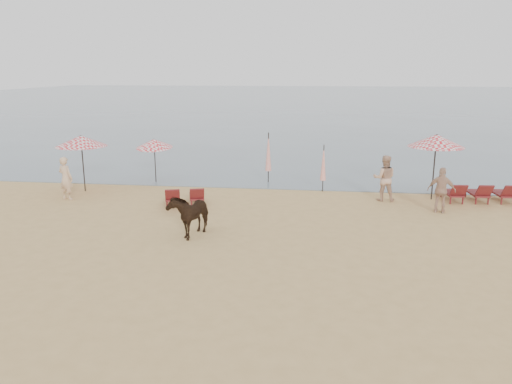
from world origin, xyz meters
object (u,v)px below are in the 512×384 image
(lounger_cluster_left, at_px, (185,196))
(beachgoer_right_b, at_px, (442,190))
(umbrella_open_right, at_px, (436,141))
(umbrella_closed_left, at_px, (323,163))
(lounger_cluster_right, at_px, (492,193))
(umbrella_closed_right, at_px, (268,152))
(cow, at_px, (190,213))
(umbrella_open_left_b, at_px, (154,143))
(umbrella_open_left_a, at_px, (81,141))
(beachgoer_right_a, at_px, (384,178))
(beachgoer_left, at_px, (66,178))

(lounger_cluster_left, relative_size, beachgoer_right_b, 1.06)
(umbrella_open_right, xyz_separation_m, umbrella_closed_left, (-4.50, 0.82, -1.17))
(lounger_cluster_right, xyz_separation_m, beachgoer_right_b, (-2.41, -1.82, 0.47))
(umbrella_closed_left, height_order, umbrella_closed_right, umbrella_closed_right)
(umbrella_open_right, bearing_deg, umbrella_closed_left, 158.11)
(cow, bearing_deg, umbrella_open_right, 48.32)
(umbrella_open_left_b, distance_m, beachgoer_right_b, 12.90)
(umbrella_open_left_b, xyz_separation_m, cow, (3.62, -7.40, -1.15))
(lounger_cluster_right, height_order, umbrella_open_right, umbrella_open_right)
(umbrella_open_left_a, relative_size, umbrella_closed_right, 1.04)
(lounger_cluster_right, distance_m, beachgoer_right_a, 4.37)
(lounger_cluster_right, xyz_separation_m, beachgoer_left, (-17.36, -1.75, 0.50))
(umbrella_open_left_a, bearing_deg, beachgoer_right_b, -18.65)
(lounger_cluster_left, distance_m, beachgoer_right_a, 8.14)
(umbrella_open_left_b, relative_size, beachgoer_right_a, 1.15)
(umbrella_open_right, distance_m, umbrella_closed_left, 4.72)
(beachgoer_right_a, distance_m, beachgoer_right_b, 2.46)
(umbrella_open_right, bearing_deg, umbrella_closed_right, 150.74)
(umbrella_open_right, distance_m, umbrella_closed_right, 7.49)
(umbrella_closed_left, relative_size, beachgoer_right_b, 1.21)
(umbrella_open_right, xyz_separation_m, cow, (-8.81, -5.72, -1.73))
(lounger_cluster_left, relative_size, umbrella_open_right, 0.68)
(umbrella_closed_left, bearing_deg, beachgoer_right_a, -27.15)
(umbrella_open_left_b, bearing_deg, beachgoer_right_b, -5.60)
(umbrella_closed_left, bearing_deg, umbrella_open_left_b, 173.82)
(cow, relative_size, beachgoer_right_b, 0.99)
(umbrella_open_left_b, distance_m, umbrella_open_right, 12.55)
(umbrella_closed_left, bearing_deg, beachgoer_left, -165.42)
(umbrella_open_left_a, height_order, beachgoer_right_a, umbrella_open_left_a)
(lounger_cluster_left, xyz_separation_m, umbrella_closed_left, (5.45, 3.00, 0.91))
(umbrella_closed_right, relative_size, beachgoer_left, 1.33)
(umbrella_closed_right, bearing_deg, umbrella_open_left_a, -161.13)
(umbrella_open_left_b, bearing_deg, lounger_cluster_right, 3.84)
(lounger_cluster_right, distance_m, umbrella_open_left_b, 14.93)
(lounger_cluster_right, relative_size, umbrella_open_left_a, 1.50)
(beachgoer_right_a, bearing_deg, umbrella_open_right, -165.53)
(cow, height_order, beachgoer_right_a, beachgoer_right_a)
(umbrella_open_right, height_order, beachgoer_right_b, umbrella_open_right)
(umbrella_closed_right, relative_size, beachgoer_right_a, 1.27)
(lounger_cluster_right, distance_m, umbrella_closed_right, 9.75)
(lounger_cluster_left, bearing_deg, cow, -88.04)
(umbrella_open_left_b, height_order, umbrella_open_right, umbrella_open_right)
(umbrella_open_right, relative_size, beachgoer_right_a, 1.45)
(umbrella_open_left_b, bearing_deg, umbrella_closed_left, 4.83)
(beachgoer_right_b, bearing_deg, umbrella_open_right, -75.52)
(cow, relative_size, beachgoer_right_a, 0.91)
(umbrella_closed_left, height_order, beachgoer_right_b, umbrella_closed_left)
(lounger_cluster_right, xyz_separation_m, umbrella_open_right, (-2.31, 0.18, 2.06))
(umbrella_open_left_b, distance_m, beachgoer_left, 4.56)
(beachgoer_left, bearing_deg, cow, 165.92)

